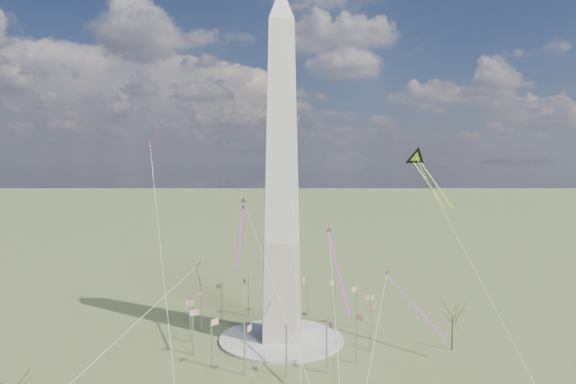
{
  "coord_description": "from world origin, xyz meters",
  "views": [
    {
      "loc": [
        -6.62,
        -145.55,
        51.63
      ],
      "look_at": [
        1.95,
        0.0,
        43.03
      ],
      "focal_mm": 32.0,
      "sensor_mm": 36.0,
      "label": 1
    }
  ],
  "objects": [
    {
      "name": "kite_streamer_left",
      "position": [
        12.13,
        -22.58,
        28.4
      ],
      "size": [
        2.73,
        24.18,
        16.59
      ],
      "rotation": [
        0.0,
        0.0,
        3.2
      ],
      "color": "#FF2832",
      "rests_on": "ground"
    },
    {
      "name": "kite_streamer_mid",
      "position": [
        -11.12,
        -5.12,
        35.08
      ],
      "size": [
        2.27,
        22.67,
        15.56
      ],
      "rotation": [
        0.0,
        0.0,
        3.1
      ],
      "color": "#FF2832",
      "rests_on": "ground"
    },
    {
      "name": "kite_delta_black",
      "position": [
        41.37,
        6.19,
        51.99
      ],
      "size": [
        8.92,
        20.78,
        16.94
      ],
      "rotation": [
        0.0,
        0.0,
        3.34
      ],
      "color": "black",
      "rests_on": "ground"
    },
    {
      "name": "ground",
      "position": [
        0.0,
        0.0,
        0.0
      ],
      "size": [
        2000.0,
        2000.0,
        0.0
      ],
      "primitive_type": "plane",
      "color": "#46572B",
      "rests_on": "ground"
    },
    {
      "name": "kite_small_red",
      "position": [
        -43.28,
        31.41,
        57.87
      ],
      "size": [
        1.29,
        2.13,
        4.92
      ],
      "rotation": [
        0.0,
        0.0,
        2.76
      ],
      "color": "red",
      "rests_on": "ground"
    },
    {
      "name": "kite_small_white",
      "position": [
        3.86,
        41.25,
        80.9
      ],
      "size": [
        1.64,
        1.75,
        4.9
      ],
      "rotation": [
        0.0,
        0.0,
        3.05
      ],
      "color": "white",
      "rests_on": "ground"
    },
    {
      "name": "kite_streamer_right",
      "position": [
        34.88,
        -5.92,
        14.21
      ],
      "size": [
        12.51,
        19.41,
        15.06
      ],
      "rotation": [
        0.0,
        0.0,
        3.69
      ],
      "color": "#FF2832",
      "rests_on": "ground"
    },
    {
      "name": "plaza",
      "position": [
        0.0,
        0.0,
        0.4
      ],
      "size": [
        36.0,
        36.0,
        0.8
      ],
      "primitive_type": "cylinder",
      "color": "#ADA99E",
      "rests_on": "ground"
    },
    {
      "name": "washington_monument",
      "position": [
        0.0,
        0.0,
        47.95
      ],
      "size": [
        15.56,
        15.56,
        100.0
      ],
      "color": "#AEA192",
      "rests_on": "plaza"
    },
    {
      "name": "flagpole_ring",
      "position": [
        -0.0,
        -0.0,
        7.27
      ],
      "size": [
        54.4,
        54.4,
        13.0
      ],
      "color": "#ADAFB4",
      "rests_on": "ground"
    },
    {
      "name": "kite_diamond_purple",
      "position": [
        -24.75,
        9.79,
        19.43
      ],
      "size": [
        1.61,
        2.58,
        8.17
      ],
      "rotation": [
        0.0,
        0.0,
        2.7
      ],
      "color": "#381667",
      "rests_on": "ground"
    },
    {
      "name": "tree_near",
      "position": [
        46.59,
        -10.18,
        9.7
      ],
      "size": [
        7.78,
        7.78,
        13.61
      ],
      "color": "#493D2C",
      "rests_on": "ground"
    }
  ]
}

